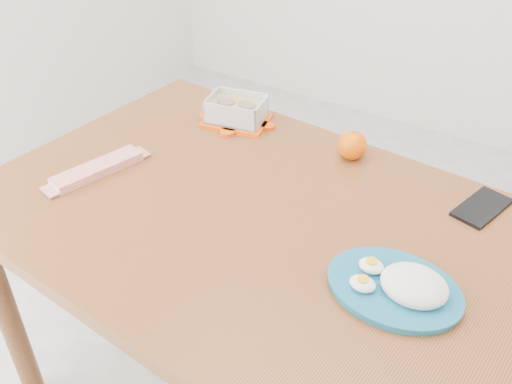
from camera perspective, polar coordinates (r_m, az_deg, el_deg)
The scene contains 7 objects.
ground at distance 1.94m, azimuth 3.88°, elevation -16.81°, with size 3.50×3.50×0.00m, color #B7B7B2.
dining_table at distance 1.34m, azimuth 0.00°, elevation -5.28°, with size 1.34×0.95×0.75m.
food_container at distance 1.62m, azimuth -1.97°, elevation 8.14°, with size 0.20×0.17×0.08m.
orange_fruit at distance 1.48m, azimuth 9.63°, elevation 4.65°, with size 0.08×0.08×0.08m, color #F45B04.
rice_plate at distance 1.12m, azimuth 14.27°, elevation -8.98°, with size 0.26×0.26×0.07m.
candy_bar at distance 1.47m, azimuth -15.58°, elevation 2.24°, with size 0.23×0.06×0.02m, color red.
smartphone at distance 1.39m, azimuth 21.65°, elevation -1.43°, with size 0.08×0.15×0.01m, color black.
Camera 1 is at (0.53, -1.06, 1.54)m, focal length 40.00 mm.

